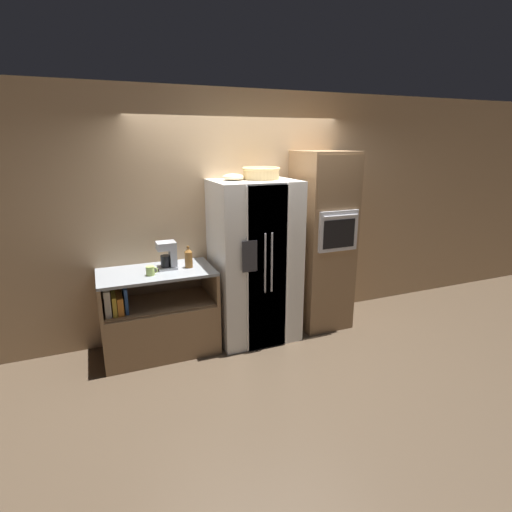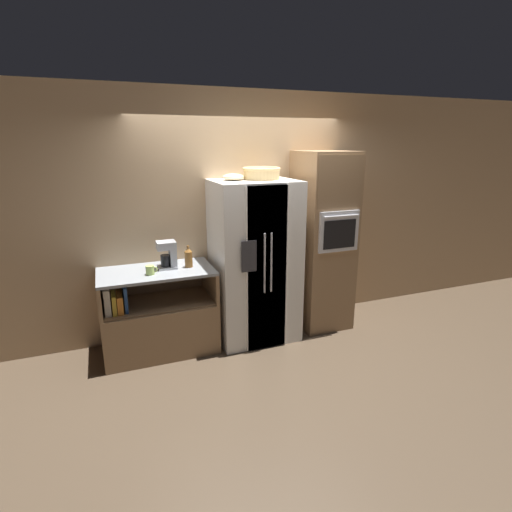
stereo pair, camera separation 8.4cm
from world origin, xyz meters
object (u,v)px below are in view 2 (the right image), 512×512
Objects in this scene: wall_oven at (322,241)px; fruit_bowl at (233,177)px; refrigerator at (255,262)px; wicker_basket at (261,173)px; mug at (150,270)px; bottle_tall at (188,257)px; coffee_maker at (169,254)px.

wall_oven reaches higher than fruit_bowl.
refrigerator is 0.86× the size of wall_oven.
wicker_basket is 0.33m from fruit_bowl.
fruit_bowl is 1.31m from mug.
wicker_basket reaches higher than mug.
refrigerator is 0.76m from bottle_tall.
wall_oven is 5.11× the size of wicker_basket.
bottle_tall is (-1.64, 0.00, -0.03)m from wall_oven.
fruit_bowl reaches higher than refrigerator.
bottle_tall is (-0.85, -0.03, -0.87)m from wicker_basket.
coffee_maker is (-1.84, 0.04, 0.02)m from wall_oven.
coffee_maker is (-0.73, 0.01, -0.78)m from fruit_bowl.
fruit_bowl is at bearing 8.42° from mug.
wicker_basket reaches higher than coffee_maker.
wicker_basket is 1.76× the size of bottle_tall.
fruit_bowl is 0.77× the size of coffee_maker.
bottle_tall reaches higher than mug.
wicker_basket is 1.58m from mug.
coffee_maker is (0.22, 0.15, 0.11)m from mug.
wall_oven is at bearing -0.05° from bottle_tall.
bottle_tall is (-0.75, 0.04, 0.12)m from refrigerator.
fruit_bowl is at bearing 163.67° from refrigerator.
coffee_maker is (-0.20, 0.04, 0.05)m from bottle_tall.
fruit_bowl is 0.98m from bottle_tall.
wicker_basket is 1.22m from bottle_tall.
refrigerator reaches higher than bottle_tall.
wall_oven is 8.99× the size of bottle_tall.
mug is at bearing -173.79° from wicker_basket.
wicker_basket reaches higher than refrigerator.
wicker_basket is at bearing 6.21° from mug.
wicker_basket is (-0.79, 0.03, 0.83)m from wall_oven.
refrigerator is at bearing -16.33° from fruit_bowl.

